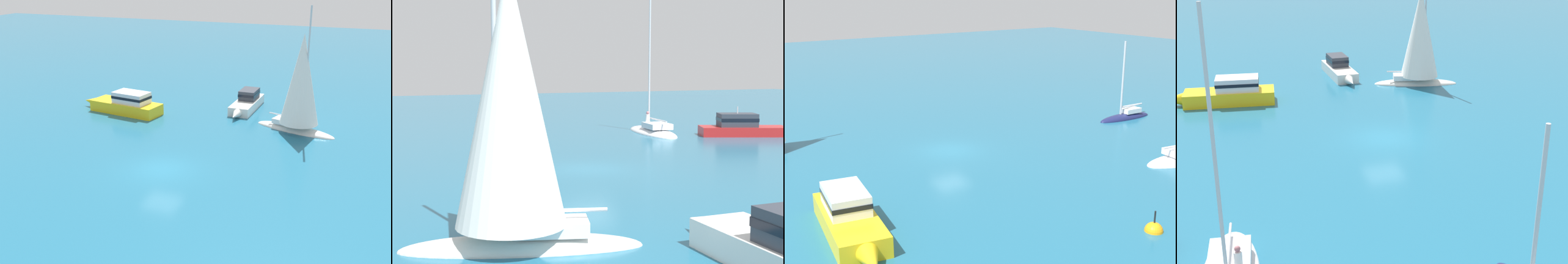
% 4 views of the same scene
% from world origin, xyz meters
% --- Properties ---
extents(ground_plane, '(160.00, 160.00, 0.00)m').
position_xyz_m(ground_plane, '(0.00, 0.00, 0.00)').
color(ground_plane, '#1E607F').
extents(yacht, '(5.81, 1.51, 7.25)m').
position_xyz_m(yacht, '(17.71, -0.53, 0.15)').
color(yacht, '#191E4C').
rests_on(yacht, ground).
extents(launch, '(4.55, 7.79, 2.16)m').
position_xyz_m(launch, '(8.65, -16.17, 0.65)').
color(launch, '#B21E1E').
rests_on(launch, ground).
extents(ketch, '(3.87, 7.08, 10.43)m').
position_xyz_m(ketch, '(-11.08, 7.06, 3.77)').
color(ketch, silver).
rests_on(ketch, ground).
extents(ketch_1, '(8.16, 3.42, 11.16)m').
position_xyz_m(ketch_1, '(12.69, -10.81, 0.13)').
color(ketch_1, white).
rests_on(ketch_1, ground).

